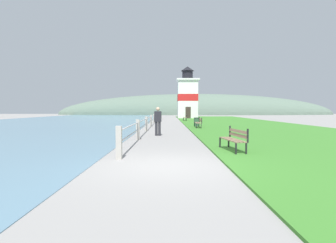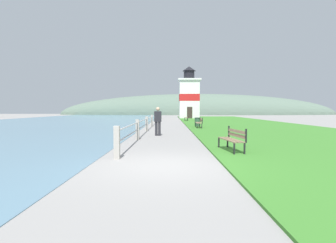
# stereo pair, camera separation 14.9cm
# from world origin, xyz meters

# --- Properties ---
(ground_plane) EXTENTS (160.00, 160.00, 0.00)m
(ground_plane) POSITION_xyz_m (0.00, 0.00, 0.00)
(ground_plane) COLOR gray
(grass_verge) EXTENTS (12.00, 58.11, 0.06)m
(grass_verge) POSITION_xyz_m (7.67, 19.37, 0.03)
(grass_verge) COLOR #387528
(grass_verge) RESTS_ON ground_plane
(water_strip) EXTENTS (24.00, 92.97, 0.01)m
(water_strip) POSITION_xyz_m (-14.17, 19.37, 0.01)
(water_strip) COLOR slate
(water_strip) RESTS_ON ground_plane
(seawall_railing) EXTENTS (0.18, 32.11, 1.08)m
(seawall_railing) POSITION_xyz_m (-1.57, 16.96, 0.63)
(seawall_railing) COLOR #A8A399
(seawall_railing) RESTS_ON ground_plane
(park_bench_near) EXTENTS (0.70, 1.77, 0.94)m
(park_bench_near) POSITION_xyz_m (2.53, 2.43, 0.54)
(park_bench_near) COLOR #846B51
(park_bench_near) RESTS_ON ground_plane
(park_bench_midway) EXTENTS (0.51, 1.98, 0.94)m
(park_bench_midway) POSITION_xyz_m (2.62, 14.65, 0.54)
(park_bench_midway) COLOR #846B51
(park_bench_midway) RESTS_ON ground_plane
(park_bench_far) EXTENTS (0.53, 1.81, 0.94)m
(park_bench_far) POSITION_xyz_m (2.39, 28.14, 0.54)
(park_bench_far) COLOR #846B51
(park_bench_far) RESTS_ON ground_plane
(lighthouse) EXTENTS (3.88, 3.88, 9.03)m
(lighthouse) POSITION_xyz_m (3.41, 38.43, 3.87)
(lighthouse) COLOR white
(lighthouse) RESTS_ON ground_plane
(person_strolling) EXTENTS (0.43, 0.25, 1.74)m
(person_strolling) POSITION_xyz_m (-0.60, 8.46, 0.94)
(person_strolling) COLOR #28282D
(person_strolling) RESTS_ON ground_plane
(trash_bin) EXTENTS (0.54, 0.54, 0.84)m
(trash_bin) POSITION_xyz_m (2.65, 16.55, 0.42)
(trash_bin) COLOR #2D5138
(trash_bin) RESTS_ON ground_plane
(distant_hillside) EXTENTS (80.00, 16.00, 12.00)m
(distant_hillside) POSITION_xyz_m (8.00, 68.74, 0.00)
(distant_hillside) COLOR #566B5B
(distant_hillside) RESTS_ON ground_plane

